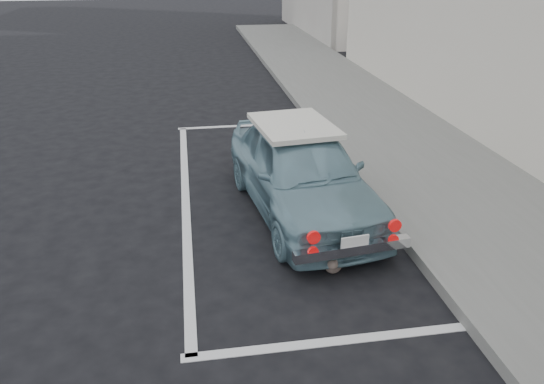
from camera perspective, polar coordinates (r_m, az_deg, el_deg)
The scene contains 7 objects.
ground at distance 5.63m, azimuth 0.63°, elevation -13.04°, with size 80.00×80.00×0.00m, color black.
sidewalk at distance 8.25m, azimuth 20.54°, elevation -1.15°, with size 2.80×40.00×0.15m, color slate.
pline_rear at distance 5.35m, azimuth 7.08°, elevation -15.61°, with size 3.00×0.12×0.01m, color silver.
pline_front at distance 11.49m, azimuth -2.52°, elevation 7.17°, with size 3.00×0.12×0.01m, color silver.
pline_side at distance 8.15m, azimuth -9.29°, elevation -0.68°, with size 0.12×7.00×0.01m, color silver.
retro_coupe at distance 7.42m, azimuth 3.19°, elevation 2.31°, with size 1.90×3.81×1.25m.
cat at distance 6.27m, azimuth 6.60°, elevation -7.51°, with size 0.33×0.47×0.27m.
Camera 1 is at (-0.78, -4.39, 3.44)m, focal length 35.00 mm.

